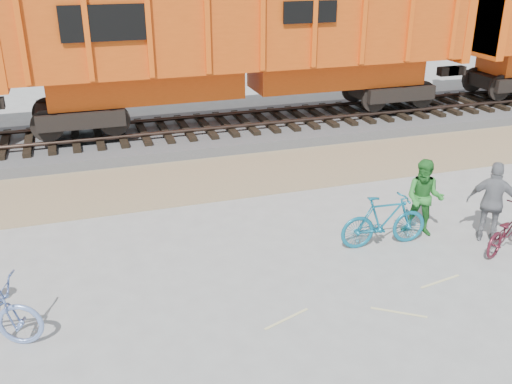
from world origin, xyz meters
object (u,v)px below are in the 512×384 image
hopper_car_center (246,37)px  person_woman (493,203)px  bicycle_teal (384,221)px  bicycle_maroon (508,229)px  person_man (424,198)px

hopper_car_center → person_woman: hopper_car_center is taller
hopper_car_center → bicycle_teal: (0.35, -8.07, -2.47)m
hopper_car_center → person_woman: (2.48, -8.54, -2.17)m
hopper_car_center → bicycle_maroon: size_ratio=8.69×
bicycle_teal → person_woman: bearing=-98.6°
person_man → person_woman: person_woman is taller
bicycle_teal → bicycle_maroon: (2.23, -0.87, -0.12)m
bicycle_teal → bicycle_maroon: bicycle_teal is taller
bicycle_teal → person_man: (1.00, 0.20, 0.27)m
person_man → hopper_car_center: bearing=140.5°
hopper_car_center → person_man: hopper_car_center is taller
bicycle_maroon → hopper_car_center: bearing=-9.6°
bicycle_teal → person_woman: (2.13, -0.47, 0.30)m
bicycle_maroon → person_man: (-1.23, 1.07, 0.38)m
bicycle_teal → person_woman: size_ratio=1.07×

